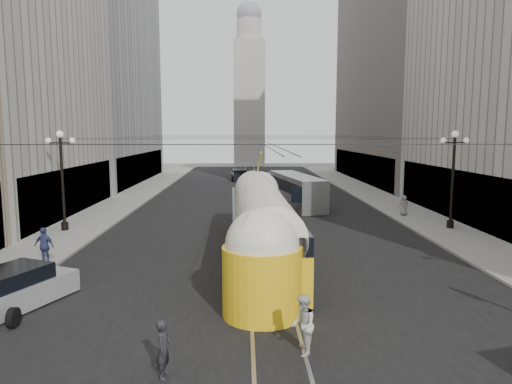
{
  "coord_description": "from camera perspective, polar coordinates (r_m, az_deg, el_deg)",
  "views": [
    {
      "loc": [
        -0.98,
        -11.21,
        6.39
      ],
      "look_at": [
        -0.38,
        12.51,
        3.3
      ],
      "focal_mm": 32.0,
      "sensor_mm": 36.0,
      "label": 1
    }
  ],
  "objects": [
    {
      "name": "pedestrian_sidewalk_left",
      "position": [
        23.97,
        -24.98,
        -6.14
      ],
      "size": [
        1.19,
        0.89,
        1.81
      ],
      "primitive_type": "imported",
      "rotation": [
        0.0,
        0.0,
        -0.3
      ],
      "color": "navy",
      "rests_on": "sidewalk_left"
    },
    {
      "name": "ground",
      "position": [
        12.94,
        3.33,
        -22.17
      ],
      "size": [
        170.0,
        170.0,
        0.0
      ],
      "primitive_type": "plane",
      "color": "slate",
      "rests_on": "ground"
    },
    {
      "name": "pedestrian_sidewalk_right",
      "position": [
        36.43,
        17.99,
        -1.58
      ],
      "size": [
        0.77,
        0.5,
        1.53
      ],
      "primitive_type": "imported",
      "rotation": [
        0.0,
        0.0,
        3.2
      ],
      "color": "gray",
      "rests_on": "sidewalk_right"
    },
    {
      "name": "sedan_silver",
      "position": [
        19.14,
        -28.35,
        -10.82
      ],
      "size": [
        3.68,
        5.17,
        1.51
      ],
      "color": "#AEADB2",
      "rests_on": "ground"
    },
    {
      "name": "lamppost_left_mid",
      "position": [
        31.55,
        -23.08,
        2.02
      ],
      "size": [
        1.86,
        0.44,
        6.37
      ],
      "color": "black",
      "rests_on": "sidewalk_left"
    },
    {
      "name": "lamppost_right_mid",
      "position": [
        32.32,
        23.41,
        2.12
      ],
      "size": [
        1.86,
        0.44,
        6.37
      ],
      "color": "black",
      "rests_on": "sidewalk_right"
    },
    {
      "name": "pedestrian_crossing_a",
      "position": [
        12.82,
        -11.46,
        -18.66
      ],
      "size": [
        0.46,
        0.62,
        1.56
      ],
      "primitive_type": "imported",
      "rotation": [
        0.0,
        0.0,
        1.41
      ],
      "color": "black",
      "rests_on": "ground"
    },
    {
      "name": "catenary",
      "position": [
        42.72,
        0.01,
        6.75
      ],
      "size": [
        25.0,
        72.0,
        0.23
      ],
      "color": "black",
      "rests_on": "ground"
    },
    {
      "name": "rail_left",
      "position": [
        44.18,
        -1.15,
        -0.89
      ],
      "size": [
        0.12,
        85.0,
        0.04
      ],
      "primitive_type": "cube",
      "color": "gray",
      "rests_on": "ground"
    },
    {
      "name": "sidewalk_left",
      "position": [
        48.89,
        -14.48,
        -0.23
      ],
      "size": [
        4.0,
        72.0,
        0.15
      ],
      "primitive_type": "cube",
      "color": "gray",
      "rests_on": "ground"
    },
    {
      "name": "distant_tower",
      "position": [
        91.62,
        -0.87,
        12.8
      ],
      "size": [
        6.0,
        6.0,
        31.36
      ],
      "color": "#B2AFA8",
      "rests_on": "ground"
    },
    {
      "name": "rail_right",
      "position": [
        44.21,
        0.8,
        -0.88
      ],
      "size": [
        0.12,
        85.0,
        0.04
      ],
      "primitive_type": "cube",
      "color": "gray",
      "rests_on": "ground"
    },
    {
      "name": "city_bus",
      "position": [
        40.2,
        5.06,
        0.38
      ],
      "size": [
        4.03,
        10.93,
        2.7
      ],
      "color": "gray",
      "rests_on": "ground"
    },
    {
      "name": "building_left_far",
      "position": [
        62.69,
        -19.74,
        14.26
      ],
      "size": [
        12.6,
        28.6,
        28.6
      ],
      "color": "#999999",
      "rests_on": "ground"
    },
    {
      "name": "road",
      "position": [
        44.19,
        -0.18,
        -0.89
      ],
      "size": [
        20.0,
        85.0,
        0.02
      ],
      "primitive_type": "cube",
      "color": "black",
      "rests_on": "ground"
    },
    {
      "name": "sedan_white_far",
      "position": [
        56.61,
        1.13,
        1.58
      ],
      "size": [
        2.19,
        4.5,
        1.37
      ],
      "color": "silver",
      "rests_on": "ground"
    },
    {
      "name": "streetcar",
      "position": [
        23.28,
        0.55,
        -3.7
      ],
      "size": [
        3.21,
        17.68,
        3.88
      ],
      "color": "yellow",
      "rests_on": "ground"
    },
    {
      "name": "sedan_dark_far",
      "position": [
        61.54,
        -2.11,
        2.08
      ],
      "size": [
        2.39,
        4.82,
        1.47
      ],
      "color": "black",
      "rests_on": "ground"
    },
    {
      "name": "pedestrian_crossing_b",
      "position": [
        13.78,
        5.89,
        -16.19
      ],
      "size": [
        0.73,
        0.9,
        1.76
      ],
      "primitive_type": "imported",
      "rotation": [
        0.0,
        0.0,
        -1.65
      ],
      "color": "beige",
      "rests_on": "ground"
    },
    {
      "name": "sidewalk_right",
      "position": [
        49.37,
        13.79,
        -0.14
      ],
      "size": [
        4.0,
        72.0,
        0.15
      ],
      "primitive_type": "cube",
      "color": "gray",
      "rests_on": "ground"
    },
    {
      "name": "building_right_far",
      "position": [
        63.6,
        18.56,
        16.02
      ],
      "size": [
        12.6,
        32.6,
        32.6
      ],
      "color": "#514C47",
      "rests_on": "ground"
    }
  ]
}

